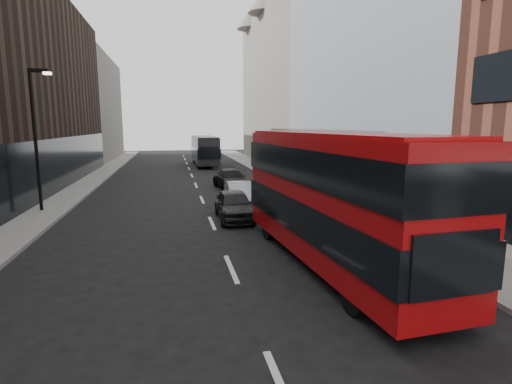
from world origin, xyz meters
TOP-DOWN VIEW (x-y plane):
  - sidewalk_right at (7.50, 25.00)m, footprint 3.00×80.00m
  - sidewalk_left at (-8.00, 25.00)m, footprint 2.00×80.00m
  - building_modern_block at (11.47, 21.00)m, footprint 5.03×22.00m
  - building_victorian at (11.38, 44.00)m, footprint 6.50×24.00m
  - building_left_mid at (-11.50, 30.00)m, footprint 5.00×24.00m
  - building_left_far at (-11.50, 52.00)m, footprint 5.00×20.00m
  - street_lamp at (-8.22, 18.00)m, footprint 1.06×0.22m
  - red_bus at (3.19, 7.74)m, footprint 3.18×10.55m
  - grey_bus at (1.92, 41.16)m, footprint 2.49×10.03m
  - car_a at (1.14, 14.64)m, footprint 1.68×4.10m
  - car_b at (1.96, 18.00)m, footprint 1.41×3.90m
  - car_c at (2.36, 24.00)m, footprint 2.43×4.83m

SIDE VIEW (x-z plane):
  - sidewalk_right at x=7.50m, z-range 0.00..0.15m
  - sidewalk_left at x=-8.00m, z-range 0.00..0.15m
  - car_b at x=1.96m, z-range 0.00..1.28m
  - car_c at x=2.36m, z-range 0.00..1.35m
  - car_a at x=1.14m, z-range 0.00..1.39m
  - grey_bus at x=1.92m, z-range 0.11..3.34m
  - red_bus at x=3.19m, z-range 0.23..4.44m
  - street_lamp at x=-8.22m, z-range 0.68..7.68m
  - building_left_far at x=-11.50m, z-range 0.00..13.00m
  - building_left_mid at x=-11.50m, z-range 0.00..14.00m
  - building_victorian at x=11.38m, z-range -0.84..20.16m
  - building_modern_block at x=11.47m, z-range -0.10..19.90m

